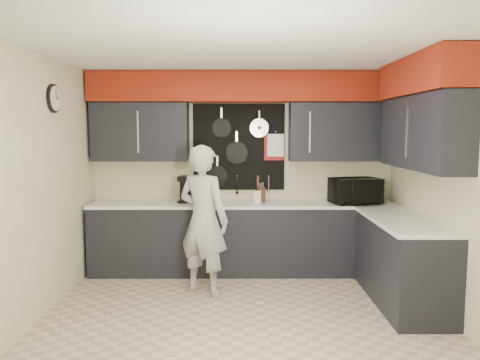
{
  "coord_description": "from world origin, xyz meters",
  "views": [
    {
      "loc": [
        -0.05,
        -4.53,
        1.85
      ],
      "look_at": [
        -0.04,
        0.5,
        1.31
      ],
      "focal_mm": 35.0,
      "sensor_mm": 36.0,
      "label": 1
    }
  ],
  "objects_px": {
    "knife_block": "(261,195)",
    "coffee_maker": "(187,188)",
    "utensil_crock": "(257,196)",
    "microwave": "(355,191)",
    "person": "(203,220)"
  },
  "relations": [
    {
      "from": "knife_block",
      "to": "coffee_maker",
      "type": "bearing_deg",
      "value": 160.94
    },
    {
      "from": "utensil_crock",
      "to": "coffee_maker",
      "type": "distance_m",
      "value": 0.92
    },
    {
      "from": "microwave",
      "to": "person",
      "type": "relative_size",
      "value": 0.35
    },
    {
      "from": "knife_block",
      "to": "person",
      "type": "xyz_separation_m",
      "value": [
        -0.68,
        -0.78,
        -0.18
      ]
    },
    {
      "from": "knife_block",
      "to": "person",
      "type": "bearing_deg",
      "value": -146.72
    },
    {
      "from": "person",
      "to": "coffee_maker",
      "type": "bearing_deg",
      "value": -41.83
    },
    {
      "from": "knife_block",
      "to": "coffee_maker",
      "type": "xyz_separation_m",
      "value": [
        -0.96,
        0.06,
        0.08
      ]
    },
    {
      "from": "knife_block",
      "to": "utensil_crock",
      "type": "bearing_deg",
      "value": 169.85
    },
    {
      "from": "utensil_crock",
      "to": "knife_block",
      "type": "bearing_deg",
      "value": 5.38
    },
    {
      "from": "coffee_maker",
      "to": "microwave",
      "type": "bearing_deg",
      "value": 4.65
    },
    {
      "from": "knife_block",
      "to": "person",
      "type": "distance_m",
      "value": 1.05
    },
    {
      "from": "microwave",
      "to": "utensil_crock",
      "type": "height_order",
      "value": "microwave"
    },
    {
      "from": "utensil_crock",
      "to": "person",
      "type": "relative_size",
      "value": 0.1
    },
    {
      "from": "knife_block",
      "to": "person",
      "type": "height_order",
      "value": "person"
    },
    {
      "from": "utensil_crock",
      "to": "coffee_maker",
      "type": "relative_size",
      "value": 0.47
    }
  ]
}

